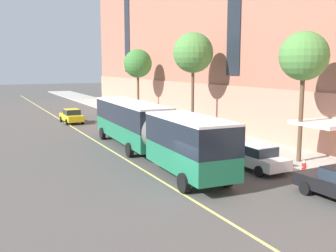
{
  "coord_description": "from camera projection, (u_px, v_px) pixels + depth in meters",
  "views": [
    {
      "loc": [
        -9.39,
        -16.16,
        6.16
      ],
      "look_at": [
        3.3,
        9.62,
        1.8
      ],
      "focal_mm": 42.0,
      "sensor_mm": 36.0,
      "label": 1
    }
  ],
  "objects": [
    {
      "name": "ground_plane",
      "position": [
        194.0,
        193.0,
        19.36
      ],
      "size": [
        260.0,
        260.0,
        0.0
      ],
      "primitive_type": "plane",
      "color": "#4C4947"
    },
    {
      "name": "sidewalk",
      "position": [
        293.0,
        159.0,
        26.1
      ],
      "size": [
        5.3,
        160.0,
        0.15
      ],
      "primitive_type": "cube",
      "color": "#ADA89E",
      "rests_on": "ground"
    },
    {
      "name": "city_bus",
      "position": [
        148.0,
        128.0,
        26.79
      ],
      "size": [
        3.46,
        19.16,
        3.48
      ],
      "color": "#1E704C",
      "rests_on": "ground"
    },
    {
      "name": "parked_car_darkgray_0",
      "position": [
        201.0,
        139.0,
        29.35
      ],
      "size": [
        1.99,
        4.71,
        1.56
      ],
      "color": "#4C4C51",
      "rests_on": "ground"
    },
    {
      "name": "parked_car_green_1",
      "position": [
        110.0,
        110.0,
        48.71
      ],
      "size": [
        2.07,
        4.42,
        1.56
      ],
      "color": "#23603D",
      "rests_on": "ground"
    },
    {
      "name": "parked_car_white_2",
      "position": [
        256.0,
        157.0,
        23.54
      ],
      "size": [
        2.04,
        4.48,
        1.56
      ],
      "color": "silver",
      "rests_on": "ground"
    },
    {
      "name": "parked_car_navy_4",
      "position": [
        157.0,
        125.0,
        36.49
      ],
      "size": [
        1.91,
        4.46,
        1.56
      ],
      "color": "navy",
      "rests_on": "ground"
    },
    {
      "name": "taxi_cab",
      "position": [
        72.0,
        116.0,
        43.14
      ],
      "size": [
        1.97,
        4.37,
        1.56
      ],
      "color": "yellow",
      "rests_on": "ground"
    },
    {
      "name": "street_tree_mid_block",
      "position": [
        304.0,
        57.0,
        24.17
      ],
      "size": [
        3.04,
        3.04,
        8.18
      ],
      "color": "brown",
      "rests_on": "sidewalk"
    },
    {
      "name": "street_tree_far_uptown",
      "position": [
        193.0,
        53.0,
        36.24
      ],
      "size": [
        3.73,
        3.73,
        9.14
      ],
      "color": "brown",
      "rests_on": "sidewalk"
    },
    {
      "name": "street_tree_far_downtown",
      "position": [
        138.0,
        64.0,
        48.54
      ],
      "size": [
        3.5,
        3.5,
        8.14
      ],
      "color": "brown",
      "rests_on": "sidewalk"
    },
    {
      "name": "fire_hydrant",
      "position": [
        304.0,
        167.0,
        22.4
      ],
      "size": [
        0.42,
        0.24,
        0.72
      ],
      "color": "red",
      "rests_on": "sidewalk"
    },
    {
      "name": "lane_centerline",
      "position": [
        158.0,
        179.0,
        21.76
      ],
      "size": [
        0.16,
        140.0,
        0.01
      ],
      "primitive_type": "cube",
      "color": "#E0D66B",
      "rests_on": "ground"
    }
  ]
}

